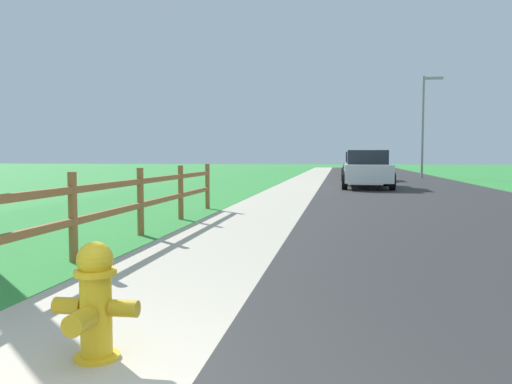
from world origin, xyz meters
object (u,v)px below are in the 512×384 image
Objects in this scene: parked_car_red at (357,162)px; street_lamp at (425,117)px; parked_car_blue at (359,164)px; parked_car_silver at (360,166)px; fire_hydrant at (95,301)px; parked_suv_white at (367,169)px.

parked_car_red is 0.80× the size of street_lamp.
parked_car_blue reaches higher than parked_car_red.
parked_car_blue is at bearing -90.80° from parked_car_red.
fire_hydrant is at bearing -95.66° from parked_car_silver.
parked_suv_white is 15.17m from parked_car_blue.
street_lamp is (6.49, 29.49, 3.22)m from fire_hydrant.
fire_hydrant is 19.50m from parked_suv_white.
fire_hydrant is at bearing -93.93° from parked_car_red.
parked_suv_white is at bearing 82.16° from fire_hydrant.
street_lamp is at bearing 69.40° from parked_suv_white.
parked_car_silver is 17.49m from parked_car_red.
parked_suv_white is 11.24m from street_lamp.
parked_car_silver is at bearing 84.34° from fire_hydrant.
parked_car_blue is at bearing 85.20° from fire_hydrant.
fire_hydrant is at bearing -94.80° from parked_car_blue.
parked_car_red is (0.14, 9.74, -0.01)m from parked_car_blue.
parked_car_red is at bearing 86.07° from fire_hydrant.
parked_suv_white is at bearing -90.91° from parked_car_blue.
parked_car_silver is at bearing 90.07° from parked_suv_white.
parked_car_silver is at bearing -91.84° from parked_car_blue.
parked_suv_white is 1.00× the size of parked_car_blue.
parked_suv_white is 1.03× the size of parked_car_silver.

